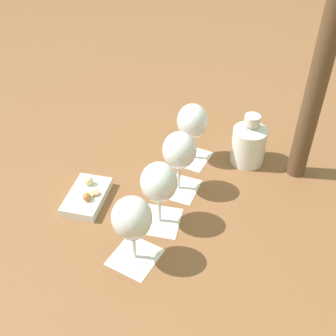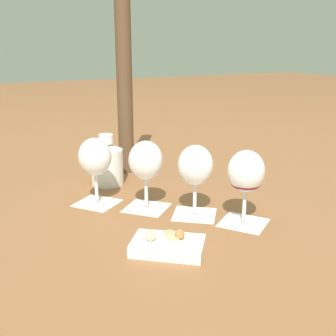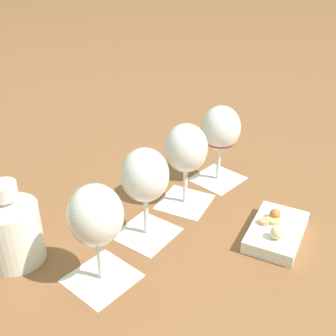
{
  "view_description": "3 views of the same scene",
  "coord_description": "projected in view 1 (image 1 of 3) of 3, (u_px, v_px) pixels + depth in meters",
  "views": [
    {
      "loc": [
        0.33,
        0.73,
        0.78
      ],
      "look_at": [
        0.0,
        0.0,
        0.12
      ],
      "focal_mm": 45.0,
      "sensor_mm": 36.0,
      "label": 1
    },
    {
      "loc": [
        0.9,
        -0.45,
        0.42
      ],
      "look_at": [
        0.0,
        0.0,
        0.12
      ],
      "focal_mm": 45.0,
      "sensor_mm": 36.0,
      "label": 2
    },
    {
      "loc": [
        -0.13,
        -0.68,
        0.51
      ],
      "look_at": [
        0.0,
        0.0,
        0.12
      ],
      "focal_mm": 45.0,
      "sensor_mm": 36.0,
      "label": 3
    }
  ],
  "objects": [
    {
      "name": "ground_plane",
      "position": [
        168.0,
        202.0,
        1.11
      ],
      "size": [
        8.0,
        8.0,
        0.0
      ],
      "primitive_type": "plane",
      "color": "brown"
    },
    {
      "name": "snack_dish",
      "position": [
        87.0,
        196.0,
        1.11
      ],
      "size": [
        0.16,
        0.17,
        0.05
      ],
      "color": "white",
      "rests_on": "ground_plane"
    },
    {
      "name": "umbrella_pole",
      "position": [
        324.0,
        57.0,
        0.98
      ],
      "size": [
        0.05,
        0.05,
        0.7
      ],
      "color": "brown",
      "rests_on": "ground_plane"
    },
    {
      "name": "tasting_card_0",
      "position": [
        191.0,
        157.0,
        1.25
      ],
      "size": [
        0.15,
        0.15,
        0.0
      ],
      "color": "silver",
      "rests_on": "ground_plane"
    },
    {
      "name": "ceramic_vase",
      "position": [
        249.0,
        142.0,
        1.2
      ],
      "size": [
        0.1,
        0.1,
        0.16
      ],
      "color": "white",
      "rests_on": "ground_plane"
    },
    {
      "name": "tasting_card_3",
      "position": [
        135.0,
        257.0,
        0.97
      ],
      "size": [
        0.14,
        0.14,
        0.0
      ],
      "color": "silver",
      "rests_on": "ground_plane"
    },
    {
      "name": "wine_glass_2",
      "position": [
        159.0,
        185.0,
        0.98
      ],
      "size": [
        0.09,
        0.09,
        0.18
      ],
      "color": "white",
      "rests_on": "tasting_card_2"
    },
    {
      "name": "wine_glass_0",
      "position": [
        192.0,
        123.0,
        1.18
      ],
      "size": [
        0.09,
        0.09,
        0.18
      ],
      "color": "white",
      "rests_on": "tasting_card_0"
    },
    {
      "name": "tasting_card_2",
      "position": [
        160.0,
        221.0,
        1.06
      ],
      "size": [
        0.14,
        0.15,
        0.0
      ],
      "color": "silver",
      "rests_on": "ground_plane"
    },
    {
      "name": "tasting_card_1",
      "position": [
        179.0,
        188.0,
        1.15
      ],
      "size": [
        0.15,
        0.15,
        0.0
      ],
      "color": "silver",
      "rests_on": "ground_plane"
    },
    {
      "name": "wine_glass_1",
      "position": [
        179.0,
        153.0,
        1.07
      ],
      "size": [
        0.09,
        0.09,
        0.18
      ],
      "color": "white",
      "rests_on": "tasting_card_1"
    },
    {
      "name": "wine_glass_3",
      "position": [
        132.0,
        221.0,
        0.89
      ],
      "size": [
        0.09,
        0.09,
        0.18
      ],
      "color": "white",
      "rests_on": "tasting_card_3"
    }
  ]
}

